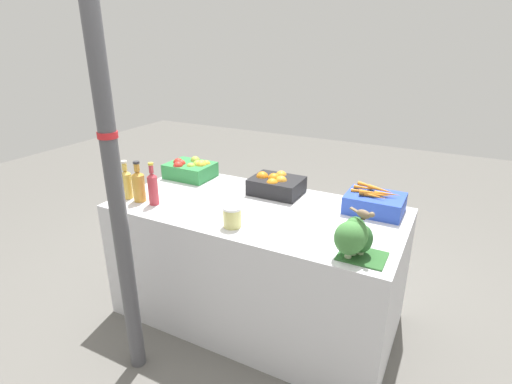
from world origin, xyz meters
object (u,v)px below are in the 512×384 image
at_px(orange_crate, 276,184).
at_px(pickle_jar, 232,217).
at_px(juice_bottle_amber, 139,185).
at_px(sparrow_bird, 365,214).
at_px(support_pole, 110,153).
at_px(juice_bottle_golden, 126,183).
at_px(carrot_crate, 375,202).
at_px(apple_crate, 191,169).
at_px(broccoli_pile, 354,237).
at_px(juice_bottle_ruby, 153,187).

height_order(orange_crate, pickle_jar, orange_crate).
distance_m(juice_bottle_amber, sparrow_bird, 1.42).
xyz_separation_m(support_pole, sparrow_bird, (1.11, 0.42, -0.25)).
distance_m(support_pole, juice_bottle_golden, 0.71).
bearing_deg(carrot_crate, orange_crate, -179.71).
xyz_separation_m(apple_crate, juice_bottle_amber, (-0.01, -0.52, 0.04)).
bearing_deg(broccoli_pile, juice_bottle_golden, 178.30).
distance_m(broccoli_pile, juice_bottle_amber, 1.38).
height_order(orange_crate, juice_bottle_amber, juice_bottle_amber).
relative_size(support_pole, juice_bottle_golden, 10.07).
bearing_deg(support_pole, juice_bottle_amber, 123.26).
xyz_separation_m(juice_bottle_amber, sparrow_bird, (1.41, -0.04, 0.11)).
bearing_deg(juice_bottle_amber, pickle_jar, -3.60).
relative_size(carrot_crate, pickle_jar, 2.82).
bearing_deg(sparrow_bird, support_pole, -137.60).
height_order(carrot_crate, juice_bottle_golden, juice_bottle_golden).
bearing_deg(carrot_crate, broccoli_pile, -87.72).
relative_size(broccoli_pile, juice_bottle_ruby, 0.88).
height_order(broccoli_pile, sparrow_bird, sparrow_bird).
distance_m(juice_bottle_amber, juice_bottle_ruby, 0.12).
relative_size(apple_crate, juice_bottle_ruby, 1.23).
xyz_separation_m(juice_bottle_golden, sparrow_bird, (1.52, -0.04, 0.12)).
bearing_deg(sparrow_bird, juice_bottle_amber, -159.73).
bearing_deg(juice_bottle_golden, broccoli_pile, -1.70).
bearing_deg(pickle_jar, juice_bottle_golden, 176.86).
height_order(orange_crate, broccoli_pile, broccoli_pile).
xyz_separation_m(broccoli_pile, juice_bottle_ruby, (-1.26, 0.04, 0.01)).
distance_m(orange_crate, carrot_crate, 0.64).
height_order(juice_bottle_amber, sparrow_bird, juice_bottle_amber).
height_order(support_pole, pickle_jar, support_pole).
relative_size(juice_bottle_ruby, sparrow_bird, 2.07).
bearing_deg(juice_bottle_amber, carrot_crate, 20.99).
bearing_deg(orange_crate, juice_bottle_ruby, -139.01).
distance_m(apple_crate, sparrow_bird, 1.51).
relative_size(apple_crate, carrot_crate, 1.00).
relative_size(pickle_jar, sparrow_bird, 0.90).
relative_size(apple_crate, sparrow_bird, 2.54).
relative_size(apple_crate, pickle_jar, 2.82).
xyz_separation_m(juice_bottle_ruby, sparrow_bird, (1.30, -0.04, 0.11)).
bearing_deg(juice_bottle_ruby, support_pole, -68.16).
distance_m(apple_crate, broccoli_pile, 1.47).
bearing_deg(carrot_crate, juice_bottle_ruby, -157.23).
bearing_deg(sparrow_bird, orange_crate, 163.50).
relative_size(apple_crate, broccoli_pile, 1.39).
xyz_separation_m(apple_crate, broccoli_pile, (1.36, -0.56, 0.03)).
bearing_deg(broccoli_pile, pickle_jar, -179.95).
bearing_deg(juice_bottle_amber, sparrow_bird, -1.49).
height_order(juice_bottle_golden, juice_bottle_ruby, juice_bottle_ruby).
xyz_separation_m(apple_crate, juice_bottle_golden, (-0.12, -0.52, 0.04)).
relative_size(support_pole, carrot_crate, 7.65).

